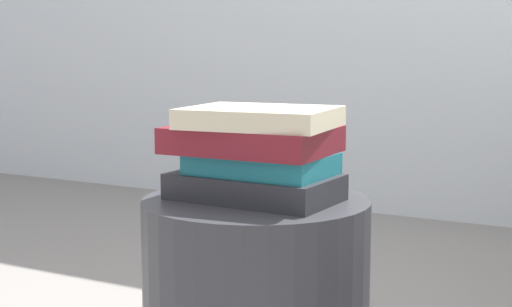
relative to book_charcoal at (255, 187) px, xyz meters
name	(u,v)px	position (x,y,z in m)	size (l,w,h in m)	color
book_charcoal	(255,187)	(0.00, 0.00, 0.00)	(0.29, 0.17, 0.05)	#28282D
book_teal	(261,164)	(0.01, 0.00, 0.04)	(0.24, 0.16, 0.04)	#1E727F
book_maroon	(252,140)	(-0.01, 0.01, 0.08)	(0.28, 0.20, 0.05)	maroon
book_cream	(260,117)	(0.01, 0.01, 0.12)	(0.25, 0.20, 0.03)	beige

